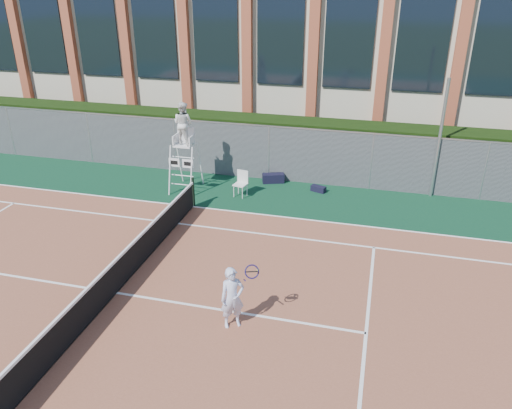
% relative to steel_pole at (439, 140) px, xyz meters
% --- Properties ---
extents(ground, '(120.00, 120.00, 0.00)m').
position_rel_steel_pole_xyz_m(ground, '(-8.28, -8.70, -2.19)').
color(ground, '#233814').
extents(apron, '(36.00, 20.00, 0.01)m').
position_rel_steel_pole_xyz_m(apron, '(-8.28, -7.70, -2.19)').
color(apron, '#0C3622').
rests_on(apron, ground).
extents(tennis_court, '(23.77, 10.97, 0.02)m').
position_rel_steel_pole_xyz_m(tennis_court, '(-8.28, -8.70, -2.17)').
color(tennis_court, brown).
rests_on(tennis_court, apron).
extents(tennis_net, '(0.10, 11.30, 1.10)m').
position_rel_steel_pole_xyz_m(tennis_net, '(-8.28, -8.70, -1.66)').
color(tennis_net, black).
rests_on(tennis_net, ground).
extents(fence, '(40.00, 0.06, 2.20)m').
position_rel_steel_pole_xyz_m(fence, '(-8.28, 0.10, -1.09)').
color(fence, '#595E60').
rests_on(fence, ground).
extents(hedge, '(40.00, 1.40, 2.20)m').
position_rel_steel_pole_xyz_m(hedge, '(-8.28, 1.30, -1.09)').
color(hedge, black).
rests_on(hedge, ground).
extents(building, '(45.00, 10.60, 8.22)m').
position_rel_steel_pole_xyz_m(building, '(-8.28, 9.25, 1.95)').
color(building, '#BEB79D').
rests_on(building, ground).
extents(steel_pole, '(0.12, 0.12, 4.39)m').
position_rel_steel_pole_xyz_m(steel_pole, '(0.00, 0.00, 0.00)').
color(steel_pole, '#9EA0A5').
rests_on(steel_pole, ground).
extents(umpire_chair, '(0.96, 1.47, 3.43)m').
position_rel_steel_pole_xyz_m(umpire_chair, '(-9.12, -1.65, 0.31)').
color(umpire_chair, white).
rests_on(umpire_chair, ground).
extents(plastic_chair, '(0.53, 0.53, 0.97)m').
position_rel_steel_pole_xyz_m(plastic_chair, '(-6.89, -1.75, -1.61)').
color(plastic_chair, silver).
rests_on(plastic_chair, apron).
extents(sports_bag_near, '(0.92, 0.61, 0.36)m').
position_rel_steel_pole_xyz_m(sports_bag_near, '(-6.02, -0.21, -2.00)').
color(sports_bag_near, black).
rests_on(sports_bag_near, apron).
extents(sports_bag_far, '(0.61, 0.42, 0.23)m').
position_rel_steel_pole_xyz_m(sports_bag_far, '(-4.14, -0.68, -2.07)').
color(sports_bag_far, black).
rests_on(sports_bag_far, apron).
extents(tennis_player, '(0.94, 0.73, 1.58)m').
position_rel_steel_pole_xyz_m(tennis_player, '(-4.95, -9.18, -1.38)').
color(tennis_player, silver).
rests_on(tennis_player, tennis_court).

